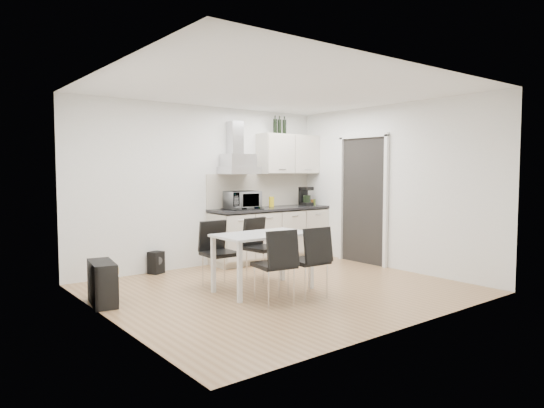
% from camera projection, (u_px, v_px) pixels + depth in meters
% --- Properties ---
extents(ground, '(4.50, 4.50, 0.00)m').
position_uv_depth(ground, '(280.00, 289.00, 6.39)').
color(ground, tan).
rests_on(ground, ground).
extents(wall_back, '(4.50, 0.10, 2.60)m').
position_uv_depth(wall_back, '(203.00, 186.00, 7.88)').
color(wall_back, white).
rests_on(wall_back, ground).
extents(wall_front, '(4.50, 0.10, 2.60)m').
position_uv_depth(wall_front, '(409.00, 197.00, 4.73)').
color(wall_front, white).
rests_on(wall_front, ground).
extents(wall_left, '(0.10, 4.00, 2.60)m').
position_uv_depth(wall_left, '(109.00, 196.00, 4.92)').
color(wall_left, white).
rests_on(wall_left, ground).
extents(wall_right, '(0.10, 4.00, 2.60)m').
position_uv_depth(wall_right, '(391.00, 187.00, 7.68)').
color(wall_right, white).
rests_on(wall_right, ground).
extents(ceiling, '(4.50, 4.50, 0.00)m').
position_uv_depth(ceiling, '(281.00, 89.00, 6.21)').
color(ceiling, white).
rests_on(ceiling, wall_back).
extents(doorway, '(0.08, 1.04, 2.10)m').
position_uv_depth(doorway, '(362.00, 201.00, 8.11)').
color(doorway, white).
rests_on(doorway, ground).
extents(kitchenette, '(2.22, 0.64, 2.52)m').
position_uv_depth(kitchenette, '(271.00, 212.00, 8.43)').
color(kitchenette, beige).
rests_on(kitchenette, ground).
extents(dining_table, '(1.24, 0.71, 0.75)m').
position_uv_depth(dining_table, '(263.00, 241.00, 6.26)').
color(dining_table, white).
rests_on(dining_table, ground).
extents(chair_far_left, '(0.45, 0.51, 0.88)m').
position_uv_depth(chair_far_left, '(220.00, 254.00, 6.47)').
color(chair_far_left, black).
rests_on(chair_far_left, ground).
extents(chair_far_right, '(0.50, 0.55, 0.88)m').
position_uv_depth(chair_far_right, '(263.00, 249.00, 6.90)').
color(chair_far_right, black).
rests_on(chair_far_right, ground).
extents(chair_near_left, '(0.50, 0.56, 0.88)m').
position_uv_depth(chair_near_left, '(274.00, 266.00, 5.70)').
color(chair_near_left, black).
rests_on(chair_near_left, ground).
extents(chair_near_right, '(0.47, 0.53, 0.88)m').
position_uv_depth(chair_near_right, '(308.00, 262.00, 5.95)').
color(chair_near_right, black).
rests_on(chair_near_right, ground).
extents(guitar_amp, '(0.35, 0.64, 0.50)m').
position_uv_depth(guitar_amp, '(102.00, 283.00, 5.63)').
color(guitar_amp, black).
rests_on(guitar_amp, ground).
extents(floor_speaker, '(0.25, 0.24, 0.33)m').
position_uv_depth(floor_speaker, '(156.00, 263.00, 7.33)').
color(floor_speaker, black).
rests_on(floor_speaker, ground).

